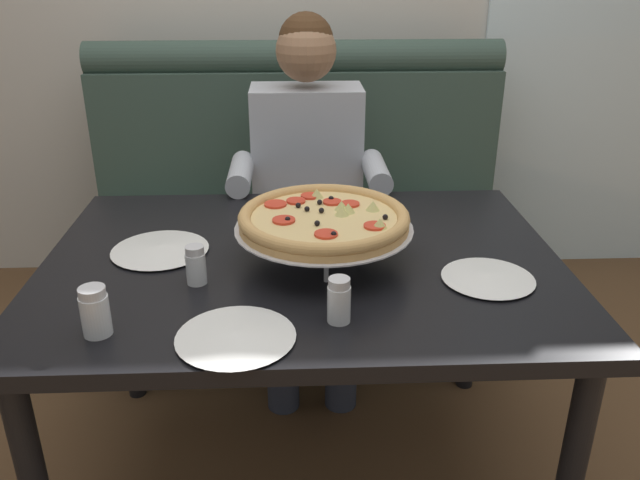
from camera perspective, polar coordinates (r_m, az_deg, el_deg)
ground_plane at (r=2.09m, az=-1.31°, el=-19.96°), size 16.00×16.00×0.00m
booth_bench at (r=2.68m, az=-1.89°, el=0.88°), size 1.71×0.78×1.13m
dining_table at (r=1.70m, az=-1.52°, el=-3.95°), size 1.33×0.98×0.73m
diner_main at (r=2.32m, az=-1.09°, el=5.38°), size 0.54×0.64×1.27m
pizza at (r=1.61m, az=0.37°, el=1.80°), size 0.45×0.45×0.15m
shaker_oregano at (r=1.37m, az=1.69°, el=-5.62°), size 0.05×0.05×0.10m
shaker_pepper_flakes at (r=1.40m, az=-19.27°, el=-6.25°), size 0.06×0.06×0.11m
shaker_parmesan at (r=1.55m, az=-10.93°, el=-2.41°), size 0.05×0.05×0.10m
plate_near_left at (r=1.60m, az=14.67°, el=-3.11°), size 0.22×0.22×0.02m
plate_near_right at (r=1.75m, az=-14.00°, el=-0.68°), size 0.26×0.26×0.02m
plate_far_side at (r=1.34m, az=-7.49°, el=-8.30°), size 0.25×0.25×0.02m
patio_chair at (r=4.10m, az=19.62°, el=9.63°), size 0.43×0.43×0.86m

